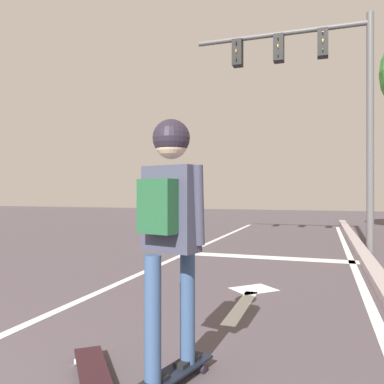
# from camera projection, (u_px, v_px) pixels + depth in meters

# --- Properties ---
(lane_line_center) EXTENTS (0.12, 20.00, 0.01)m
(lane_line_center) POSITION_uv_depth(u_px,v_px,m) (142.00, 273.00, 6.43)
(lane_line_center) COLOR silver
(lane_line_center) RESTS_ON ground
(lane_line_curbside) EXTENTS (0.12, 20.00, 0.01)m
(lane_line_curbside) POSITION_uv_depth(u_px,v_px,m) (363.00, 289.00, 5.35)
(lane_line_curbside) COLOR silver
(lane_line_curbside) RESTS_ON ground
(stop_bar) EXTENTS (3.52, 0.40, 0.01)m
(stop_bar) POSITION_uv_depth(u_px,v_px,m) (267.00, 257.00, 7.93)
(stop_bar) COLOR silver
(stop_bar) RESTS_ON ground
(lane_arrow_stem) EXTENTS (0.16, 1.40, 0.01)m
(lane_arrow_stem) POSITION_uv_depth(u_px,v_px,m) (241.00, 306.00, 4.53)
(lane_arrow_stem) COLOR silver
(lane_arrow_stem) RESTS_ON ground
(lane_arrow_head) EXTENTS (0.71, 0.71, 0.01)m
(lane_arrow_head) POSITION_uv_depth(u_px,v_px,m) (254.00, 289.00, 5.34)
(lane_arrow_head) COLOR silver
(lane_arrow_head) RESTS_ON ground
(curb_strip) EXTENTS (0.24, 24.00, 0.14)m
(curb_strip) POSITION_uv_depth(u_px,v_px,m) (383.00, 285.00, 5.27)
(curb_strip) COLOR #A39596
(curb_strip) RESTS_ON ground
(skateboard) EXTENTS (0.39, 0.84, 0.09)m
(skateboard) POSITION_uv_depth(u_px,v_px,m) (171.00, 375.00, 2.68)
(skateboard) COLOR black
(skateboard) RESTS_ON ground
(skater) EXTENTS (0.47, 0.64, 1.75)m
(skater) POSITION_uv_depth(u_px,v_px,m) (170.00, 210.00, 2.67)
(skater) COLOR #334D75
(skater) RESTS_ON skateboard
(spare_skateboard) EXTENTS (0.68, 0.77, 0.08)m
(spare_skateboard) POSITION_uv_depth(u_px,v_px,m) (93.00, 371.00, 2.77)
(spare_skateboard) COLOR black
(spare_skateboard) RESTS_ON ground
(traffic_signal_mast) EXTENTS (4.10, 0.34, 5.37)m
(traffic_signal_mast) POSITION_uv_depth(u_px,v_px,m) (316.00, 80.00, 9.05)
(traffic_signal_mast) COLOR #545455
(traffic_signal_mast) RESTS_ON ground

